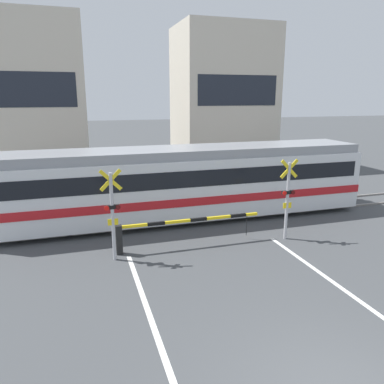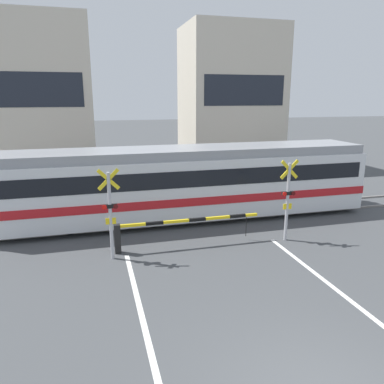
{
  "view_description": "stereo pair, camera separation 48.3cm",
  "coord_description": "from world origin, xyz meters",
  "px_view_note": "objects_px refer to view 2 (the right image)",
  "views": [
    {
      "loc": [
        -3.97,
        -4.21,
        5.02
      ],
      "look_at": [
        0.0,
        8.56,
        1.6
      ],
      "focal_mm": 35.0,
      "sensor_mm": 36.0,
      "label": 1
    },
    {
      "loc": [
        -3.5,
        -4.35,
        5.02
      ],
      "look_at": [
        0.0,
        8.56,
        1.6
      ],
      "focal_mm": 35.0,
      "sensor_mm": 36.0,
      "label": 2
    }
  ],
  "objects_px": {
    "commuter_train": "(187,181)",
    "crossing_barrier_far": "(194,185)",
    "crossing_signal_left": "(110,210)",
    "crossing_barrier_near": "(164,227)",
    "crossing_signal_right": "(288,197)"
  },
  "relations": [
    {
      "from": "crossing_barrier_near",
      "to": "crossing_signal_right",
      "type": "xyz_separation_m",
      "value": [
        4.36,
        -0.41,
        0.86
      ]
    },
    {
      "from": "commuter_train",
      "to": "crossing_barrier_far",
      "type": "xyz_separation_m",
      "value": [
        1.05,
        2.72,
        -0.86
      ]
    },
    {
      "from": "crossing_barrier_near",
      "to": "crossing_signal_left",
      "type": "xyz_separation_m",
      "value": [
        -1.74,
        -0.41,
        0.86
      ]
    },
    {
      "from": "crossing_barrier_far",
      "to": "crossing_signal_left",
      "type": "xyz_separation_m",
      "value": [
        -4.36,
        -6.08,
        0.86
      ]
    },
    {
      "from": "crossing_barrier_far",
      "to": "crossing_signal_right",
      "type": "relative_size",
      "value": 1.73
    },
    {
      "from": "commuter_train",
      "to": "crossing_signal_right",
      "type": "bearing_deg",
      "value": -50.25
    },
    {
      "from": "commuter_train",
      "to": "crossing_signal_left",
      "type": "relative_size",
      "value": 5.22
    },
    {
      "from": "crossing_barrier_far",
      "to": "crossing_barrier_near",
      "type": "bearing_deg",
      "value": -114.74
    },
    {
      "from": "commuter_train",
      "to": "crossing_barrier_far",
      "type": "bearing_deg",
      "value": 69.0
    },
    {
      "from": "crossing_barrier_far",
      "to": "commuter_train",
      "type": "bearing_deg",
      "value": -111.0
    },
    {
      "from": "commuter_train",
      "to": "crossing_barrier_far",
      "type": "distance_m",
      "value": 3.04
    },
    {
      "from": "commuter_train",
      "to": "crossing_barrier_near",
      "type": "height_order",
      "value": "commuter_train"
    },
    {
      "from": "commuter_train",
      "to": "crossing_signal_right",
      "type": "relative_size",
      "value": 5.22
    },
    {
      "from": "crossing_barrier_far",
      "to": "crossing_signal_left",
      "type": "relative_size",
      "value": 1.73
    },
    {
      "from": "commuter_train",
      "to": "crossing_signal_left",
      "type": "bearing_deg",
      "value": -134.65
    }
  ]
}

